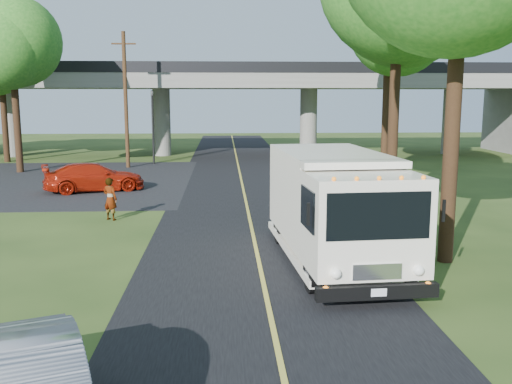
{
  "coord_description": "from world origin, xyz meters",
  "views": [
    {
      "loc": [
        -1.0,
        -14.92,
        4.83
      ],
      "look_at": [
        0.09,
        4.13,
        1.6
      ],
      "focal_mm": 40.0,
      "sensor_mm": 36.0,
      "label": 1
    }
  ],
  "objects": [
    {
      "name": "red_sedan",
      "position": [
        -7.63,
        14.34,
        0.73
      ],
      "size": [
        5.39,
        3.51,
        1.45
      ],
      "primitive_type": "imported",
      "rotation": [
        0.0,
        0.0,
        1.89
      ],
      "color": "#A71C0A",
      "rests_on": "ground"
    },
    {
      "name": "tree_right_far",
      "position": [
        9.21,
        19.84,
        8.3
      ],
      "size": [
        5.77,
        5.67,
        10.99
      ],
      "color": "#382314",
      "rests_on": "ground"
    },
    {
      "name": "overpass",
      "position": [
        0.0,
        32.0,
        4.56
      ],
      "size": [
        54.0,
        10.0,
        7.3
      ],
      "color": "slate",
      "rests_on": "ground"
    },
    {
      "name": "parking_lot",
      "position": [
        -11.0,
        18.0,
        0.01
      ],
      "size": [
        16.0,
        18.0,
        0.01
      ],
      "primitive_type": "cube",
      "color": "black",
      "rests_on": "ground"
    },
    {
      "name": "pedestrian",
      "position": [
        -5.45,
        7.31,
        0.84
      ],
      "size": [
        0.73,
        0.65,
        1.68
      ],
      "primitive_type": "imported",
      "rotation": [
        0.0,
        0.0,
        2.63
      ],
      "color": "gray",
      "rests_on": "ground"
    },
    {
      "name": "road",
      "position": [
        0.0,
        10.0,
        0.01
      ],
      "size": [
        7.0,
        90.0,
        0.02
      ],
      "primitive_type": "cube",
      "color": "black",
      "rests_on": "ground"
    },
    {
      "name": "traffic_signal",
      "position": [
        -6.0,
        26.0,
        3.2
      ],
      "size": [
        0.18,
        0.22,
        5.2
      ],
      "color": "black",
      "rests_on": "ground"
    },
    {
      "name": "step_van",
      "position": [
        2.19,
        0.97,
        1.74
      ],
      "size": [
        3.33,
        7.82,
        3.21
      ],
      "rotation": [
        0.0,
        0.0,
        0.07
      ],
      "color": "silver",
      "rests_on": "ground"
    },
    {
      "name": "lane_line",
      "position": [
        0.0,
        10.0,
        0.03
      ],
      "size": [
        0.12,
        90.0,
        0.01
      ],
      "primitive_type": "cube",
      "color": "gold",
      "rests_on": "road"
    },
    {
      "name": "tree_left_far",
      "position": [
        -16.79,
        27.84,
        7.45
      ],
      "size": [
        5.26,
        5.16,
        9.89
      ],
      "color": "#382314",
      "rests_on": "ground"
    },
    {
      "name": "ground",
      "position": [
        0.0,
        0.0,
        0.0
      ],
      "size": [
        120.0,
        120.0,
        0.0
      ],
      "primitive_type": "plane",
      "color": "#2C4117",
      "rests_on": "ground"
    },
    {
      "name": "utility_pole",
      "position": [
        -7.5,
        24.0,
        4.59
      ],
      "size": [
        1.6,
        0.26,
        9.0
      ],
      "color": "#472D19",
      "rests_on": "ground"
    },
    {
      "name": "tree_left_lot",
      "position": [
        -13.79,
        21.84,
        7.9
      ],
      "size": [
        5.6,
        5.5,
        10.5
      ],
      "color": "#382314",
      "rests_on": "ground"
    }
  ]
}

